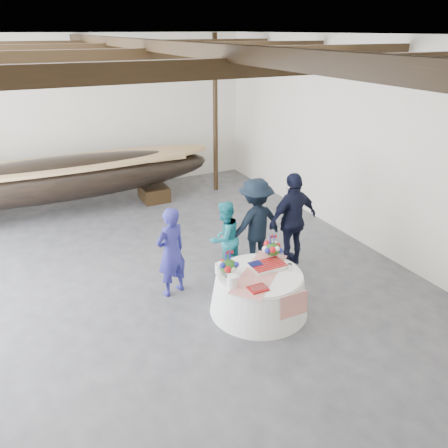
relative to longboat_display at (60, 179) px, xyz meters
name	(u,v)px	position (x,y,z in m)	size (l,w,h in m)	color
floor	(150,282)	(1.00, -4.39, -1.00)	(10.00, 12.00, 0.01)	#3D3D42
wall_back	(82,117)	(1.00, 1.61, 1.25)	(10.00, 0.02, 4.50)	silver
wall_front	(406,428)	(1.00, -10.39, 1.25)	(10.00, 0.02, 4.50)	silver
wall_right	(359,143)	(6.00, -4.39, 1.25)	(0.02, 12.00, 4.50)	silver
ceiling	(130,35)	(1.00, -4.39, 3.50)	(10.00, 12.00, 0.01)	white
pavilion_structure	(121,65)	(1.00, -3.62, 3.00)	(9.80, 11.76, 4.50)	black
longboat_display	(60,179)	(0.00, 0.00, 0.00)	(8.34, 1.67, 1.56)	black
banquet_table	(259,292)	(2.47, -6.13, -0.63)	(1.73, 1.73, 0.74)	white
tabletop_items	(252,262)	(2.42, -5.95, -0.11)	(1.56, 1.47, 0.40)	red
guest_woman_blue	(171,252)	(1.30, -4.93, -0.13)	(0.63, 0.41, 1.73)	navy
guest_woman_teal	(224,238)	(2.53, -4.64, -0.23)	(0.74, 0.58, 1.53)	teal
guest_man_left	(255,224)	(3.20, -4.69, -0.04)	(1.24, 0.71, 1.91)	black
guest_man_right	(293,220)	(3.94, -4.95, 0.01)	(1.18, 0.49, 2.01)	black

